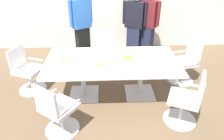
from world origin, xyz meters
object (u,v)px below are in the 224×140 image
(person_standing_0, at_px, (82,24))
(snack_bowl_cookies, at_px, (100,66))
(office_chair_1, at_px, (185,64))
(plate_stack, at_px, (62,70))
(person_standing_1, at_px, (134,24))
(person_standing_2, at_px, (148,23))
(napkin_pile, at_px, (114,51))
(office_chair_2, at_px, (103,52))
(conference_table, at_px, (112,66))
(office_chair_4, at_px, (57,112))
(snack_bowl_chips_orange, at_px, (128,60))
(donut_platter, at_px, (65,57))
(office_chair_0, at_px, (187,102))
(office_chair_3, at_px, (27,72))

(person_standing_0, bearing_deg, snack_bowl_cookies, 70.10)
(office_chair_1, distance_m, plate_stack, 2.55)
(person_standing_1, distance_m, person_standing_2, 0.35)
(plate_stack, xyz_separation_m, napkin_pile, (0.89, 0.67, 0.02))
(person_standing_0, bearing_deg, office_chair_2, 101.88)
(conference_table, distance_m, office_chair_4, 1.30)
(snack_bowl_chips_orange, height_order, plate_stack, snack_bowl_chips_orange)
(conference_table, relative_size, person_standing_0, 1.35)
(office_chair_4, xyz_separation_m, donut_platter, (0.00, 1.09, 0.36))
(snack_bowl_cookies, bearing_deg, person_standing_2, 59.06)
(office_chair_0, height_order, office_chair_3, same)
(office_chair_3, height_order, person_standing_2, person_standing_2)
(conference_table, xyz_separation_m, person_standing_1, (0.63, 1.72, 0.24))
(conference_table, height_order, office_chair_0, office_chair_0)
(office_chair_0, xyz_separation_m, office_chair_2, (-1.33, 1.90, 0.00))
(office_chair_0, xyz_separation_m, person_standing_0, (-1.82, 2.39, 0.53))
(office_chair_1, xyz_separation_m, office_chair_4, (-2.42, -1.39, 0.00))
(office_chair_0, bearing_deg, office_chair_3, 94.32)
(person_standing_1, height_order, napkin_pile, person_standing_1)
(person_standing_2, height_order, napkin_pile, person_standing_2)
(office_chair_1, bearing_deg, snack_bowl_chips_orange, 97.56)
(conference_table, distance_m, office_chair_0, 1.42)
(plate_stack, distance_m, napkin_pile, 1.11)
(office_chair_2, distance_m, donut_platter, 1.23)
(snack_bowl_cookies, height_order, snack_bowl_chips_orange, snack_bowl_chips_orange)
(office_chair_0, bearing_deg, snack_bowl_chips_orange, 75.52)
(office_chair_1, relative_size, person_standing_1, 0.55)
(person_standing_2, height_order, plate_stack, person_standing_2)
(office_chair_1, bearing_deg, person_standing_2, 9.77)
(person_standing_2, relative_size, napkin_pile, 10.53)
(napkin_pile, bearing_deg, person_standing_2, 56.45)
(person_standing_2, xyz_separation_m, napkin_pile, (-0.92, -1.39, -0.10))
(donut_platter, bearing_deg, person_standing_1, 46.85)
(office_chair_0, height_order, office_chair_1, same)
(person_standing_1, bearing_deg, office_chair_3, 54.34)
(office_chair_0, xyz_separation_m, donut_platter, (-2.01, 0.94, 0.36))
(office_chair_1, bearing_deg, napkin_pile, 79.40)
(person_standing_0, xyz_separation_m, person_standing_1, (1.30, 0.14, -0.07))
(person_standing_2, relative_size, snack_bowl_cookies, 9.33)
(snack_bowl_chips_orange, bearing_deg, donut_platter, 168.67)
(person_standing_1, distance_m, snack_bowl_chips_orange, 1.85)
(office_chair_3, relative_size, snack_bowl_chips_orange, 4.55)
(office_chair_4, distance_m, person_standing_2, 3.27)
(plate_stack, bearing_deg, person_standing_1, 54.62)
(office_chair_4, xyz_separation_m, snack_bowl_cookies, (0.64, 0.68, 0.39))
(office_chair_0, xyz_separation_m, office_chair_1, (0.41, 1.24, 0.00))
(person_standing_1, bearing_deg, office_chair_0, 123.06)
(person_standing_1, height_order, donut_platter, person_standing_1)
(office_chair_2, xyz_separation_m, office_chair_3, (-1.49, -0.86, 0.00))
(office_chair_2, bearing_deg, snack_bowl_chips_orange, 106.68)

